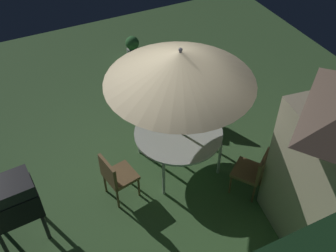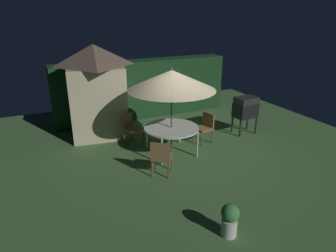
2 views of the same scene
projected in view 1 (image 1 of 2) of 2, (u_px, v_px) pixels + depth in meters
name	position (u px, v px, depth m)	size (l,w,h in m)	color
ground_plane	(152.00, 163.00, 7.19)	(11.00, 11.00, 0.00)	#47703D
patio_table	(178.00, 134.00, 6.72)	(1.50, 1.50, 0.75)	white
patio_umbrella	(180.00, 67.00, 5.80)	(2.32, 2.32, 2.38)	#4C4C51
bbq_grill	(12.00, 201.00, 5.53)	(0.74, 0.55, 1.20)	black
chair_near_shed	(254.00, 170.00, 6.37)	(0.65, 0.65, 0.90)	olive
chair_far_side	(189.00, 96.00, 7.78)	(0.65, 0.65, 0.90)	olive
chair_toward_hedge	(116.00, 175.00, 6.29)	(0.55, 0.54, 0.90)	olive
potted_plant_by_shed	(133.00, 48.00, 9.43)	(0.32, 0.32, 0.63)	silver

